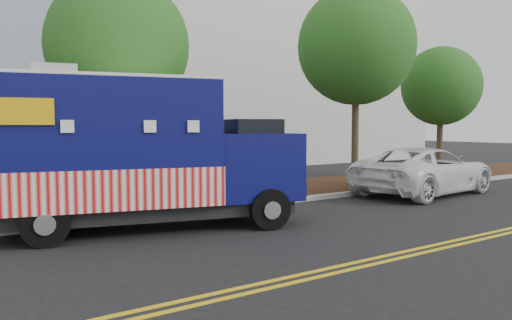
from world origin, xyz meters
TOP-DOWN VIEW (x-y plane):
  - ground at (0.00, 0.00)m, footprint 120.00×120.00m
  - curb at (0.00, 1.40)m, footprint 120.00×0.18m
  - mulch_strip at (0.00, 3.50)m, footprint 120.00×4.00m
  - centerline_near at (0.00, -4.45)m, footprint 120.00×0.10m
  - centerline_far at (0.00, -4.70)m, footprint 120.00×0.10m
  - tree_b at (-0.34, 3.38)m, footprint 3.95×3.95m
  - tree_c at (8.55, 2.90)m, footprint 4.37×4.37m
  - tree_d at (14.46, 3.40)m, footprint 3.51×3.51m
  - food_truck at (-1.06, 0.41)m, footprint 7.28×4.10m
  - white_car at (9.25, 0.29)m, footprint 6.05×3.31m

SIDE VIEW (x-z plane):
  - ground at x=0.00m, z-range 0.00..0.00m
  - centerline_near at x=0.00m, z-range 0.00..0.01m
  - centerline_far at x=0.00m, z-range 0.00..0.01m
  - curb at x=0.00m, z-range 0.00..0.15m
  - mulch_strip at x=0.00m, z-range 0.00..0.15m
  - white_car at x=9.25m, z-range 0.00..1.61m
  - food_truck at x=-1.06m, z-range -0.17..3.46m
  - tree_d at x=14.46m, z-range 1.17..7.04m
  - tree_b at x=-0.34m, z-range 1.29..7.84m
  - tree_c at x=8.55m, z-range 1.55..9.03m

